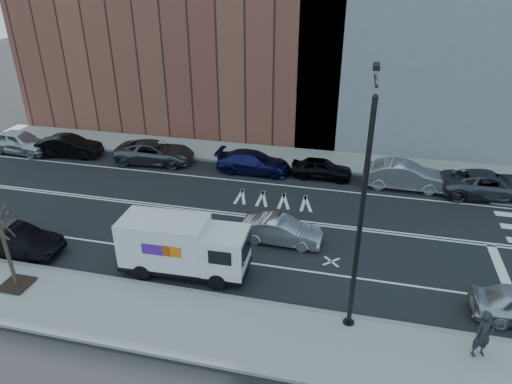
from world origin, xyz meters
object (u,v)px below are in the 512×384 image
at_px(fedex_van, 183,246).
at_px(far_parked_b, 69,146).
at_px(pedestrian, 483,334).
at_px(far_parked_a, 20,142).
at_px(driving_sedan, 281,231).

distance_m(fedex_van, far_parked_b, 17.30).
xyz_separation_m(far_parked_b, pedestrian, (25.13, -13.55, 0.34)).
distance_m(far_parked_a, driving_sedan, 22.16).
bearing_deg(far_parked_b, pedestrian, -124.22).
bearing_deg(pedestrian, driving_sedan, 119.66).
bearing_deg(fedex_van, far_parked_a, 145.35).
relative_size(fedex_van, pedestrian, 3.07).
bearing_deg(far_parked_b, far_parked_a, 87.51).
height_order(fedex_van, pedestrian, fedex_van).
bearing_deg(pedestrian, far_parked_b, 126.73).
xyz_separation_m(fedex_van, far_parked_a, (-17.06, 10.96, -0.54)).
relative_size(fedex_van, far_parked_b, 1.27).
bearing_deg(far_parked_a, far_parked_b, -80.94).
height_order(far_parked_b, pedestrian, pedestrian).
relative_size(fedex_van, far_parked_a, 1.18).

